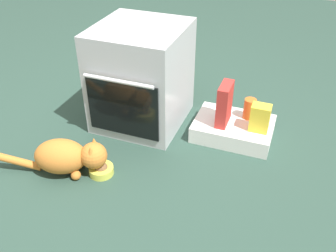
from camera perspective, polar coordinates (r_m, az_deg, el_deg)
The scene contains 8 objects.
ground at distance 2.47m, azimuth -6.32°, elevation -3.25°, with size 8.00×8.00×0.00m, color #284238.
oven at distance 2.56m, azimuth -4.07°, elevation 7.54°, with size 0.57×0.64×0.69m.
pantry_cabinet at distance 2.56m, azimuth 9.89°, elevation -0.39°, with size 0.51×0.37×0.11m, color white.
food_bowl at distance 2.27m, azimuth -10.12°, elevation -6.54°, with size 0.15×0.15×0.08m.
cat at distance 2.26m, azimuth -15.06°, elevation -4.48°, with size 0.65×0.29×0.23m.
sauce_jar at distance 2.56m, azimuth 12.30°, elevation 2.60°, with size 0.08×0.08×0.14m, color #D16023.
cereal_box at distance 2.44m, azimuth 8.58°, elevation 3.30°, with size 0.07×0.18×0.28m, color #B72D28.
snack_bag at distance 2.44m, azimuth 13.81°, elevation 1.19°, with size 0.12×0.09×0.18m, color yellow.
Camera 1 is at (0.94, -1.72, 1.50)m, focal length 40.07 mm.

